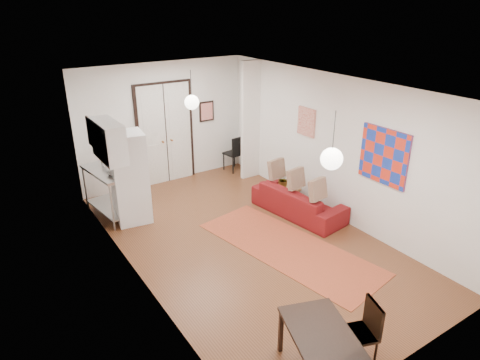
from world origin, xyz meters
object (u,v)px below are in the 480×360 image
black_side_chair (232,149)px  kitchen_counter (111,185)px  coffee_table (280,190)px  fridge (130,178)px  sofa (298,201)px  dining_chair_far (354,325)px  dining_table (324,341)px  dining_chair_near (354,325)px

black_side_chair → kitchen_counter: bearing=5.5°
coffee_table → fridge: bearing=160.8°
sofa → kitchen_counter: (-3.26, 2.10, 0.38)m
dining_chair_far → black_side_chair: black_side_chair is taller
kitchen_counter → fridge: fridge is taller
dining_chair_far → black_side_chair: size_ratio=0.88×
coffee_table → dining_chair_far: bearing=-116.4°
coffee_table → kitchen_counter: bearing=155.8°
sofa → black_side_chair: bearing=-12.3°
fridge → dining_table: 5.13m
sofa → coffee_table: bearing=-7.4°
dining_chair_near → black_side_chair: 6.69m
dining_table → dining_chair_far: (0.60, 0.08, -0.12)m
kitchen_counter → fridge: bearing=-65.3°
kitchen_counter → dining_chair_far: kitchen_counter is taller
dining_table → dining_chair_far: 0.62m
dining_table → black_side_chair: 6.98m
kitchen_counter → black_side_chair: 3.60m
black_side_chair → fridge: bearing=13.5°
dining_chair_far → sofa: bearing=168.3°
kitchen_counter → dining_table: (0.68, -5.53, -0.08)m
fridge → dining_chair_far: bearing=-70.7°
dining_chair_near → black_side_chair: black_side_chair is taller
dining_table → dining_chair_near: size_ratio=1.64×
fridge → dining_table: fridge is taller
dining_chair_far → black_side_chair: 6.69m
dining_table → kitchen_counter: bearing=97.0°
fridge → dining_chair_near: 5.14m
coffee_table → fridge: size_ratio=0.50×
kitchen_counter → dining_chair_near: bearing=-84.8°
coffee_table → dining_table: size_ratio=0.67×
coffee_table → black_side_chair: bearing=84.3°
kitchen_counter → dining_chair_far: 5.60m
coffee_table → fridge: (-2.98, 1.04, 0.60)m
dining_table → coffee_table: bearing=57.6°
dining_table → dining_chair_near: (0.60, 0.08, -0.12)m
kitchen_counter → fridge: (0.28, -0.43, 0.25)m
sofa → fridge: 3.48m
sofa → fridge: fridge is taller
fridge → dining_table: (0.41, -5.10, -0.33)m
dining_table → sofa: bearing=53.0°
coffee_table → dining_chair_far: dining_chair_far is taller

